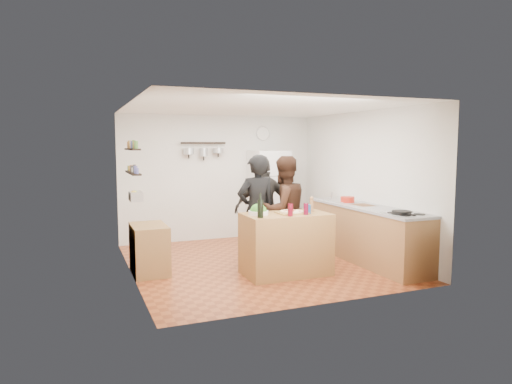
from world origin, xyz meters
name	(u,v)px	position (x,y,z in m)	size (l,w,h in m)	color
room_shell	(250,184)	(0.00, 0.39, 1.25)	(4.20, 4.20, 4.20)	brown
prep_island	(286,244)	(0.13, -0.77, 0.46)	(1.25, 0.72, 0.91)	olive
pizza_board	(292,213)	(0.21, -0.79, 0.92)	(0.42, 0.34, 0.02)	olive
pizza	(292,211)	(0.21, -0.79, 0.94)	(0.34, 0.34, 0.02)	beige
salad_bowl	(258,213)	(-0.29, -0.72, 0.94)	(0.29, 0.29, 0.06)	white
wine_bottle	(260,209)	(-0.37, -0.99, 1.04)	(0.08, 0.08, 0.25)	black
wine_glass_near	(290,210)	(0.08, -1.01, 1.00)	(0.07, 0.07, 0.18)	#5E0816
wine_glass_far	(306,209)	(0.35, -0.97, 0.99)	(0.07, 0.07, 0.17)	#54071E
pepper_mill	(312,205)	(0.58, -0.72, 1.00)	(0.06, 0.06, 0.18)	#8F613C
salt_canister	(308,209)	(0.43, -0.89, 0.98)	(0.08, 0.08, 0.13)	navy
person_left	(256,211)	(-0.12, -0.21, 0.88)	(0.64, 0.42, 1.77)	black
person_center	(283,210)	(0.35, -0.21, 0.87)	(0.85, 0.66, 1.74)	black
person_back	(264,208)	(0.19, 0.22, 0.86)	(1.00, 0.42, 1.71)	#2C2927
counter_run	(366,234)	(1.70, -0.55, 0.45)	(0.63, 2.63, 0.90)	#9E7042
stove_top	(406,215)	(1.70, -1.50, 0.91)	(0.60, 0.62, 0.02)	white
skillet	(401,213)	(1.60, -1.52, 0.95)	(0.27, 0.27, 0.05)	black
sink	(339,200)	(1.70, 0.30, 0.92)	(0.50, 0.80, 0.03)	silver
cutting_board	(363,206)	(1.70, -0.45, 0.91)	(0.30, 0.40, 0.02)	brown
red_bowl	(347,200)	(1.65, -0.06, 0.97)	(0.24, 0.24, 0.10)	#AF2114
fridge	(269,195)	(0.95, 1.75, 0.90)	(0.70, 0.68, 1.80)	white
wall_clock	(263,133)	(0.95, 2.08, 2.15)	(0.30, 0.30, 0.03)	silver
spice_shelf_lower	(133,173)	(-1.93, 0.20, 1.50)	(0.12, 1.00, 0.03)	black
spice_shelf_upper	(132,149)	(-1.93, 0.20, 1.85)	(0.12, 1.00, 0.03)	black
produce_basket	(136,196)	(-1.90, 0.20, 1.15)	(0.18, 0.35, 0.14)	silver
side_table	(149,249)	(-1.74, 0.05, 0.36)	(0.50, 0.80, 0.73)	#9F7743
pot_rack	(203,143)	(-0.35, 2.00, 1.95)	(0.90, 0.04, 0.04)	black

